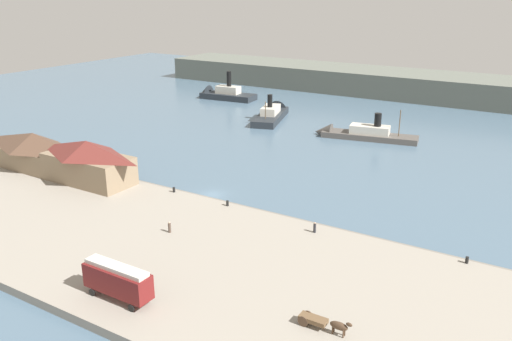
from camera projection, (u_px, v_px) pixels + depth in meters
name	position (u px, v px, depth m)	size (l,w,h in m)	color
ground_plane	(212.00, 195.00, 97.04)	(320.00, 320.00, 0.00)	slate
quay_promenade	(124.00, 237.00, 79.13)	(110.00, 36.00, 1.20)	gray
seawall_edge	(200.00, 198.00, 93.98)	(110.00, 0.80, 1.00)	slate
ferry_shed_east_terminal	(35.00, 150.00, 106.48)	(22.24, 8.04, 7.19)	#847056
ferry_shed_central_terminal	(88.00, 161.00, 98.69)	(17.58, 8.13, 7.88)	#847056
street_tram	(117.00, 279.00, 61.71)	(8.91, 2.64, 4.33)	maroon
horse_cart	(323.00, 322.00, 56.59)	(5.91, 1.37, 1.87)	brown
pedestrian_standing_center	(170.00, 227.00, 79.11)	(0.42, 0.42, 1.70)	#4C3D33
pedestrian_near_east_shed	(315.00, 228.00, 79.09)	(0.41, 0.41, 1.64)	#232328
mooring_post_center_west	(467.00, 260.00, 70.38)	(0.44, 0.44, 0.90)	black
mooring_post_center_east	(174.00, 190.00, 94.74)	(0.44, 0.44, 0.90)	black
mooring_post_west	(227.00, 203.00, 88.82)	(0.44, 0.44, 0.90)	black
ferry_near_quay	(222.00, 94.00, 179.79)	(20.46, 8.78, 11.47)	#23282D
ferry_moored_east	(357.00, 133.00, 132.87)	(25.77, 9.83, 9.54)	#514C47
ferry_approaching_west	(273.00, 113.00, 153.55)	(12.59, 23.72, 9.30)	#23282D
far_headland	(401.00, 84.00, 184.35)	(180.00, 24.00, 8.00)	#60665B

